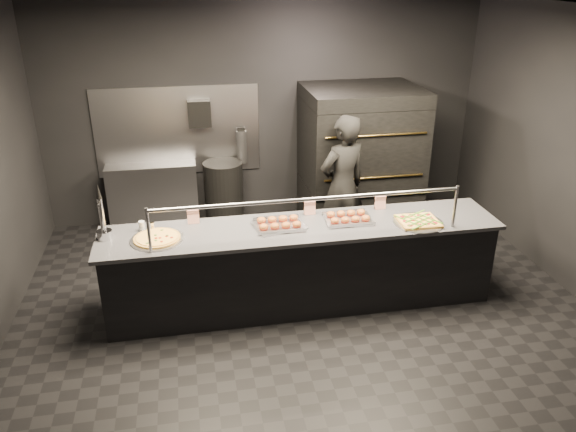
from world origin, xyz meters
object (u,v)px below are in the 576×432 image
(towel_dispenser, at_px, (199,113))
(fire_extinguisher, at_px, (242,146))
(slider_tray_a, at_px, (279,224))
(trash_bin, at_px, (224,193))
(beer_tap, at_px, (103,223))
(prep_shelf, at_px, (154,196))
(slider_tray_b, at_px, (348,218))
(pizza_oven, at_px, (360,157))
(worker, at_px, (342,186))
(round_pizza, at_px, (157,238))
(service_counter, at_px, (302,265))
(square_pizza, at_px, (418,221))

(towel_dispenser, height_order, fire_extinguisher, towel_dispenser)
(slider_tray_a, distance_m, trash_bin, 2.27)
(fire_extinguisher, distance_m, beer_tap, 2.82)
(prep_shelf, xyz_separation_m, beer_tap, (-0.35, -2.24, 0.63))
(slider_tray_b, bearing_deg, slider_tray_a, -178.90)
(pizza_oven, xyz_separation_m, worker, (-0.47, -0.81, -0.08))
(pizza_oven, distance_m, beer_tap, 3.64)
(slider_tray_a, xyz_separation_m, slider_tray_b, (0.73, 0.01, -0.00))
(round_pizza, bearing_deg, service_counter, 1.71)
(trash_bin, bearing_deg, beer_tap, -121.53)
(slider_tray_a, height_order, square_pizza, slider_tray_a)
(fire_extinguisher, bearing_deg, prep_shelf, -176.34)
(pizza_oven, distance_m, trash_bin, 1.94)
(fire_extinguisher, bearing_deg, slider_tray_a, -87.20)
(service_counter, relative_size, towel_dispenser, 11.71)
(towel_dispenser, xyz_separation_m, round_pizza, (-0.55, -2.43, -0.61))
(square_pizza, bearing_deg, round_pizza, 177.70)
(pizza_oven, xyz_separation_m, beer_tap, (-3.15, -1.82, 0.12))
(towel_dispenser, distance_m, fire_extinguisher, 0.74)
(fire_extinguisher, relative_size, round_pizza, 0.97)
(fire_extinguisher, bearing_deg, worker, -50.42)
(towel_dispenser, distance_m, slider_tray_b, 2.79)
(pizza_oven, height_order, round_pizza, pizza_oven)
(slider_tray_b, xyz_separation_m, worker, (0.23, 1.04, -0.06))
(worker, bearing_deg, round_pizza, 7.06)
(towel_dispenser, bearing_deg, round_pizza, -102.73)
(pizza_oven, height_order, slider_tray_b, pizza_oven)
(service_counter, height_order, trash_bin, service_counter)
(trash_bin, bearing_deg, prep_shelf, 174.07)
(fire_extinguisher, height_order, slider_tray_b, fire_extinguisher)
(fire_extinguisher, bearing_deg, round_pizza, -114.23)
(prep_shelf, bearing_deg, fire_extinguisher, 3.66)
(prep_shelf, bearing_deg, square_pizza, -41.50)
(fire_extinguisher, height_order, worker, worker)
(round_pizza, xyz_separation_m, trash_bin, (0.81, 2.26, -0.49))
(towel_dispenser, relative_size, worker, 0.20)
(pizza_oven, distance_m, prep_shelf, 2.88)
(prep_shelf, relative_size, slider_tray_a, 2.14)
(pizza_oven, bearing_deg, slider_tray_a, -127.64)
(beer_tap, bearing_deg, prep_shelf, 81.11)
(service_counter, distance_m, slider_tray_a, 0.54)
(prep_shelf, height_order, towel_dispenser, towel_dispenser)
(prep_shelf, distance_m, worker, 2.67)
(beer_tap, distance_m, round_pizza, 0.54)
(worker, bearing_deg, towel_dispenser, -58.92)
(trash_bin, xyz_separation_m, worker, (1.37, -1.13, 0.44))
(service_counter, xyz_separation_m, beer_tap, (-1.95, 0.08, 0.62))
(towel_dispenser, relative_size, slider_tray_b, 0.68)
(fire_extinguisher, bearing_deg, towel_dispenser, -178.96)
(worker, bearing_deg, fire_extinguisher, -70.82)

